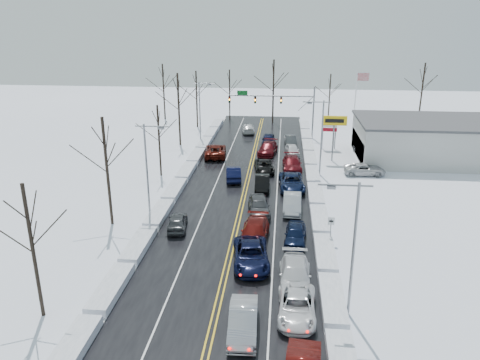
# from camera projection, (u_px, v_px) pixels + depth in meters

# --- Properties ---
(ground) EXTENTS (160.00, 160.00, 0.00)m
(ground) POSITION_uv_depth(u_px,v_px,m) (242.00, 203.00, 47.83)
(ground) COLOR white
(ground) RESTS_ON ground
(road_surface) EXTENTS (14.00, 84.00, 0.01)m
(road_surface) POSITION_uv_depth(u_px,v_px,m) (244.00, 196.00, 49.71)
(road_surface) COLOR black
(road_surface) RESTS_ON ground
(snow_bank_left) EXTENTS (1.55, 72.00, 0.62)m
(snow_bank_left) POSITION_uv_depth(u_px,v_px,m) (174.00, 194.00, 50.38)
(snow_bank_left) COLOR silver
(snow_bank_left) RESTS_ON ground
(snow_bank_right) EXTENTS (1.55, 72.00, 0.62)m
(snow_bank_right) POSITION_uv_depth(u_px,v_px,m) (316.00, 199.00, 49.03)
(snow_bank_right) COLOR silver
(snow_bank_right) RESTS_ON ground
(traffic_signal_mast) EXTENTS (13.28, 0.39, 8.00)m
(traffic_signal_mast) POSITION_uv_depth(u_px,v_px,m) (281.00, 103.00, 71.98)
(traffic_signal_mast) COLOR slate
(traffic_signal_mast) RESTS_ON ground
(tires_plus_sign) EXTENTS (3.20, 0.34, 6.00)m
(tires_plus_sign) POSITION_uv_depth(u_px,v_px,m) (334.00, 124.00, 60.25)
(tires_plus_sign) COLOR slate
(tires_plus_sign) RESTS_ON ground
(used_vehicles_sign) EXTENTS (2.20, 0.22, 4.65)m
(used_vehicles_sign) POSITION_uv_depth(u_px,v_px,m) (329.00, 126.00, 66.45)
(used_vehicles_sign) COLOR slate
(used_vehicles_sign) RESTS_ON ground
(speed_limit_sign) EXTENTS (0.55, 0.09, 2.35)m
(speed_limit_sign) POSITION_uv_depth(u_px,v_px,m) (331.00, 225.00, 39.05)
(speed_limit_sign) COLOR slate
(speed_limit_sign) RESTS_ON ground
(flagpole) EXTENTS (1.87, 1.20, 10.00)m
(flagpole) POSITION_uv_depth(u_px,v_px,m) (356.00, 99.00, 72.67)
(flagpole) COLOR silver
(flagpole) RESTS_ON ground
(dealership_building) EXTENTS (20.40, 12.40, 5.30)m
(dealership_building) POSITION_uv_depth(u_px,v_px,m) (435.00, 140.00, 61.71)
(dealership_building) COLOR #BABAB5
(dealership_building) RESTS_ON ground
(streetlight_se) EXTENTS (3.20, 0.25, 9.00)m
(streetlight_se) POSITION_uv_depth(u_px,v_px,m) (351.00, 239.00, 28.43)
(streetlight_se) COLOR slate
(streetlight_se) RESTS_ON ground
(streetlight_ne) EXTENTS (3.20, 0.25, 9.00)m
(streetlight_ne) POSITION_uv_depth(u_px,v_px,m) (320.00, 132.00, 54.71)
(streetlight_ne) COLOR slate
(streetlight_ne) RESTS_ON ground
(streetlight_sw) EXTENTS (3.20, 0.25, 9.00)m
(streetlight_sw) POSITION_uv_depth(u_px,v_px,m) (149.00, 163.00, 43.05)
(streetlight_sw) COLOR slate
(streetlight_sw) RESTS_ON ground
(streetlight_nw) EXTENTS (3.20, 0.25, 9.00)m
(streetlight_nw) POSITION_uv_depth(u_px,v_px,m) (201.00, 107.00, 69.33)
(streetlight_nw) COLOR slate
(streetlight_nw) RESTS_ON ground
(tree_left_a) EXTENTS (3.60, 3.60, 9.00)m
(tree_left_a) POSITION_uv_depth(u_px,v_px,m) (29.00, 226.00, 27.94)
(tree_left_a) COLOR #2D231C
(tree_left_a) RESTS_ON ground
(tree_left_b) EXTENTS (4.00, 4.00, 10.00)m
(tree_left_b) POSITION_uv_depth(u_px,v_px,m) (105.00, 151.00, 40.90)
(tree_left_b) COLOR #2D231C
(tree_left_b) RESTS_ON ground
(tree_left_c) EXTENTS (3.40, 3.40, 8.50)m
(tree_left_c) POSITION_uv_depth(u_px,v_px,m) (158.00, 127.00, 54.30)
(tree_left_c) COLOR #2D231C
(tree_left_c) RESTS_ON ground
(tree_left_d) EXTENTS (4.20, 4.20, 10.50)m
(tree_left_d) POSITION_uv_depth(u_px,v_px,m) (178.00, 95.00, 67.04)
(tree_left_d) COLOR #2D231C
(tree_left_d) RESTS_ON ground
(tree_left_e) EXTENTS (3.80, 3.80, 9.50)m
(tree_left_e) POSITION_uv_depth(u_px,v_px,m) (196.00, 88.00, 78.50)
(tree_left_e) COLOR #2D231C
(tree_left_e) RESTS_ON ground
(tree_far_a) EXTENTS (4.00, 4.00, 10.00)m
(tree_far_a) POSITION_uv_depth(u_px,v_px,m) (163.00, 81.00, 84.66)
(tree_far_a) COLOR #2D231C
(tree_far_a) RESTS_ON ground
(tree_far_b) EXTENTS (3.60, 3.60, 9.00)m
(tree_far_b) POSITION_uv_depth(u_px,v_px,m) (230.00, 85.00, 84.77)
(tree_far_b) COLOR #2D231C
(tree_far_b) RESTS_ON ground
(tree_far_c) EXTENTS (4.40, 4.40, 11.00)m
(tree_far_c) POSITION_uv_depth(u_px,v_px,m) (274.00, 79.00, 81.71)
(tree_far_c) COLOR #2D231C
(tree_far_c) RESTS_ON ground
(tree_far_d) EXTENTS (3.40, 3.40, 8.50)m
(tree_far_d) POSITION_uv_depth(u_px,v_px,m) (330.00, 89.00, 82.81)
(tree_far_d) COLOR #2D231C
(tree_far_d) RESTS_ON ground
(tree_far_e) EXTENTS (4.20, 4.20, 10.50)m
(tree_far_e) POSITION_uv_depth(u_px,v_px,m) (423.00, 81.00, 81.39)
(tree_far_e) COLOR #2D231C
(tree_far_e) RESTS_ON ground
(queued_car_1) EXTENTS (1.90, 4.93, 1.60)m
(queued_car_1) POSITION_uv_depth(u_px,v_px,m) (243.00, 332.00, 28.40)
(queued_car_1) COLOR #9D9FA5
(queued_car_1) RESTS_ON ground
(queued_car_2) EXTENTS (3.31, 6.07, 1.61)m
(queued_car_2) POSITION_uv_depth(u_px,v_px,m) (251.00, 264.00, 36.15)
(queued_car_2) COLOR black
(queued_car_2) RESTS_ON ground
(queued_car_3) EXTENTS (2.56, 5.65, 1.61)m
(queued_car_3) POSITION_uv_depth(u_px,v_px,m) (254.00, 240.00, 40.02)
(queued_car_3) COLOR #520E0A
(queued_car_3) RESTS_ON ground
(queued_car_4) EXTENTS (2.63, 5.12, 1.67)m
(queued_car_4) POSITION_uv_depth(u_px,v_px,m) (259.00, 213.00, 45.42)
(queued_car_4) COLOR #3C3E41
(queued_car_4) RESTS_ON ground
(queued_car_5) EXTENTS (1.75, 4.62, 1.50)m
(queued_car_5) POSITION_uv_depth(u_px,v_px,m) (262.00, 189.00, 51.76)
(queued_car_5) COLOR black
(queued_car_5) RESTS_ON ground
(queued_car_6) EXTENTS (2.82, 5.12, 1.36)m
(queued_car_6) POSITION_uv_depth(u_px,v_px,m) (264.00, 172.00, 57.61)
(queued_car_6) COLOR black
(queued_car_6) RESTS_ON ground
(queued_car_7) EXTENTS (2.94, 5.76, 1.60)m
(queued_car_7) POSITION_uv_depth(u_px,v_px,m) (268.00, 154.00, 64.97)
(queued_car_7) COLOR #48090F
(queued_car_7) RESTS_ON ground
(queued_car_8) EXTENTS (1.97, 4.81, 1.63)m
(queued_car_8) POSITION_uv_depth(u_px,v_px,m) (268.00, 145.00, 69.37)
(queued_car_8) COLOR black
(queued_car_8) RESTS_ON ground
(queued_car_10) EXTENTS (2.51, 5.16, 1.41)m
(queued_car_10) POSITION_uv_depth(u_px,v_px,m) (297.00, 316.00, 29.96)
(queued_car_10) COLOR silver
(queued_car_10) RESTS_ON ground
(queued_car_11) EXTENTS (2.26, 5.54, 1.61)m
(queued_car_11) POSITION_uv_depth(u_px,v_px,m) (294.00, 285.00, 33.39)
(queued_car_11) COLOR silver
(queued_car_11) RESTS_ON ground
(queued_car_12) EXTENTS (2.06, 4.51, 1.50)m
(queued_car_12) POSITION_uv_depth(u_px,v_px,m) (295.00, 242.00, 39.69)
(queued_car_12) COLOR black
(queued_car_12) RESTS_ON ground
(queued_car_13) EXTENTS (1.82, 4.97, 1.63)m
(queued_car_13) POSITION_uv_depth(u_px,v_px,m) (292.00, 211.00, 46.03)
(queued_car_13) COLOR #A7ABAF
(queued_car_13) RESTS_ON ground
(queued_car_14) EXTENTS (3.10, 5.99, 1.61)m
(queued_car_14) POSITION_uv_depth(u_px,v_px,m) (291.00, 189.00, 51.84)
(queued_car_14) COLOR black
(queued_car_14) RESTS_ON ground
(queued_car_15) EXTENTS (2.52, 5.68, 1.62)m
(queued_car_15) POSITION_uv_depth(u_px,v_px,m) (292.00, 170.00, 58.19)
(queued_car_15) COLOR #4F0A10
(queued_car_15) RESTS_ON ground
(queued_car_16) EXTENTS (2.23, 4.36, 1.42)m
(queued_car_16) POSITION_uv_depth(u_px,v_px,m) (292.00, 155.00, 64.49)
(queued_car_16) COLOR silver
(queued_car_16) RESTS_ON ground
(queued_car_17) EXTENTS (1.95, 4.43, 1.41)m
(queued_car_17) POSITION_uv_depth(u_px,v_px,m) (290.00, 145.00, 69.36)
(queued_car_17) COLOR #393B3D
(queued_car_17) RESTS_ON ground
(oncoming_car_0) EXTENTS (2.32, 5.00, 1.59)m
(oncoming_car_0) POSITION_uv_depth(u_px,v_px,m) (233.00, 180.00, 54.80)
(oncoming_car_0) COLOR black
(oncoming_car_0) RESTS_ON ground
(oncoming_car_1) EXTENTS (3.40, 6.28, 1.67)m
(oncoming_car_1) POSITION_uv_depth(u_px,v_px,m) (216.00, 156.00, 63.80)
(oncoming_car_1) COLOR #54120B
(oncoming_car_1) RESTS_ON ground
(oncoming_car_2) EXTENTS (2.63, 5.17, 1.44)m
(oncoming_car_2) POSITION_uv_depth(u_px,v_px,m) (248.00, 132.00, 76.86)
(oncoming_car_2) COLOR silver
(oncoming_car_2) RESTS_ON ground
(oncoming_car_3) EXTENTS (2.21, 4.33, 1.41)m
(oncoming_car_3) POSITION_uv_depth(u_px,v_px,m) (178.00, 229.00, 42.18)
(oncoming_car_3) COLOR #3B3D40
(oncoming_car_3) RESTS_ON ground
(parked_car_0) EXTENTS (4.97, 2.39, 1.37)m
(parked_car_0) POSITION_uv_depth(u_px,v_px,m) (364.00, 175.00, 56.47)
(parked_car_0) COLOR silver
(parked_car_0) RESTS_ON ground
(parked_car_1) EXTENTS (2.34, 5.10, 1.45)m
(parked_car_1) POSITION_uv_depth(u_px,v_px,m) (380.00, 159.00, 62.48)
(parked_car_1) COLOR #414447
(parked_car_1) RESTS_ON ground
(parked_car_2) EXTENTS (2.11, 4.91, 1.65)m
(parked_car_2) POSITION_uv_depth(u_px,v_px,m) (359.00, 150.00, 67.06)
(parked_car_2) COLOR black
(parked_car_2) RESTS_ON ground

